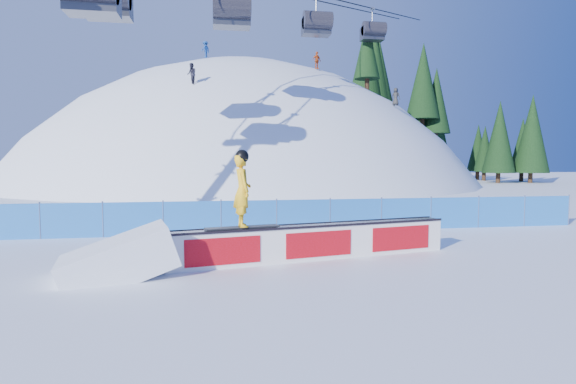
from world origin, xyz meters
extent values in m
plane|color=white|center=(0.00, 0.00, 0.00)|extent=(160.00, 160.00, 0.00)
sphere|color=white|center=(0.00, 42.00, -18.00)|extent=(64.00, 64.00, 64.00)
cylinder|color=#2F1E13|center=(15.24, 44.27, 10.65)|extent=(0.50, 0.50, 1.40)
cone|color=black|center=(15.24, 44.27, 15.43)|extent=(3.68, 3.68, 8.37)
cylinder|color=#2F1E13|center=(16.77, 39.53, 9.74)|extent=(0.50, 0.50, 1.40)
cone|color=black|center=(16.77, 39.53, 14.36)|extent=(3.53, 3.53, 8.03)
cylinder|color=#2F1E13|center=(18.63, 42.72, 8.61)|extent=(0.50, 0.50, 1.40)
cone|color=black|center=(18.63, 42.72, 12.60)|extent=(2.98, 2.98, 6.78)
cylinder|color=#2F1E13|center=(19.02, 38.30, 8.06)|extent=(0.50, 0.50, 1.40)
cone|color=black|center=(19.02, 38.30, 13.50)|extent=(4.26, 4.26, 9.67)
cylinder|color=#2F1E13|center=(21.70, 45.80, 5.81)|extent=(0.50, 0.50, 1.40)
cone|color=black|center=(21.70, 45.80, 9.60)|extent=(2.81, 2.81, 6.38)
cylinder|color=#2F1E13|center=(23.11, 37.39, 4.25)|extent=(0.50, 0.50, 1.40)
cone|color=black|center=(23.11, 37.39, 8.36)|extent=(3.09, 3.09, 7.03)
cylinder|color=#2F1E13|center=(25.67, 38.60, 1.40)|extent=(0.50, 0.50, 1.40)
cone|color=black|center=(25.67, 38.60, 6.65)|extent=(4.09, 4.09, 9.30)
cylinder|color=#2F1E13|center=(27.16, 36.06, 0.60)|extent=(0.50, 0.50, 1.40)
cone|color=black|center=(27.16, 36.06, 6.12)|extent=(4.33, 4.33, 9.84)
cylinder|color=#2F1E13|center=(26.22, 36.39, 0.60)|extent=(0.50, 0.50, 1.40)
cone|color=black|center=(26.22, 36.39, 4.64)|extent=(3.03, 3.03, 6.88)
cylinder|color=#2F1E13|center=(29.50, 36.89, 0.60)|extent=(0.50, 0.50, 1.40)
cone|color=black|center=(29.50, 36.89, 4.53)|extent=(2.93, 2.93, 6.66)
cylinder|color=#2F1E13|center=(31.54, 43.61, 0.60)|extent=(0.50, 0.50, 1.40)
cone|color=black|center=(31.54, 43.61, 6.10)|extent=(4.31, 4.31, 9.79)
cylinder|color=#2F1E13|center=(31.95, 42.73, 0.60)|extent=(0.50, 0.50, 1.40)
cone|color=black|center=(31.95, 42.73, 4.62)|extent=(3.01, 3.01, 6.85)
cylinder|color=#2F1E13|center=(33.15, 36.41, 0.60)|extent=(0.50, 0.50, 1.40)
cone|color=black|center=(33.15, 36.41, 5.03)|extent=(3.37, 3.37, 7.65)
cylinder|color=#2F1E13|center=(35.62, 38.76, 0.60)|extent=(0.50, 0.50, 1.40)
cone|color=black|center=(35.62, 38.76, 5.42)|extent=(3.71, 3.71, 8.44)
cube|color=blue|center=(0.00, 4.50, 0.60)|extent=(22.00, 0.03, 1.20)
cylinder|color=#3F4C72|center=(-9.00, 4.50, 0.65)|extent=(0.05, 0.05, 1.30)
cylinder|color=#3F4C72|center=(-7.00, 4.50, 0.65)|extent=(0.05, 0.05, 1.30)
cylinder|color=#3F4C72|center=(-5.00, 4.50, 0.65)|extent=(0.05, 0.05, 1.30)
cylinder|color=#3F4C72|center=(-3.00, 4.50, 0.65)|extent=(0.05, 0.05, 1.30)
cylinder|color=#3F4C72|center=(-1.00, 4.50, 0.65)|extent=(0.05, 0.05, 1.30)
cylinder|color=#3F4C72|center=(1.00, 4.50, 0.65)|extent=(0.05, 0.05, 1.30)
cylinder|color=#3F4C72|center=(3.00, 4.50, 0.65)|extent=(0.05, 0.05, 1.30)
cylinder|color=#3F4C72|center=(5.00, 4.50, 0.65)|extent=(0.05, 0.05, 1.30)
cylinder|color=#3F4C72|center=(7.00, 4.50, 0.65)|extent=(0.05, 0.05, 1.30)
cylinder|color=#3F4C72|center=(9.00, 4.50, 0.65)|extent=(0.05, 0.05, 1.30)
cylinder|color=#3F4C72|center=(11.00, 4.50, 0.65)|extent=(0.05, 0.05, 1.30)
cylinder|color=#26252C|center=(-2.00, 17.93, 12.36)|extent=(2.40, 1.50, 1.50)
cylinder|color=#26252C|center=(5.50, 26.13, 14.40)|extent=(2.40, 1.50, 1.50)
cylinder|color=#26252C|center=(13.75, 35.15, 16.64)|extent=(2.40, 1.50, 1.50)
cube|color=white|center=(-0.58, 0.02, 0.44)|extent=(7.79, 2.09, 0.88)
cube|color=gray|center=(-0.58, 0.02, 0.90)|extent=(7.72, 2.09, 0.04)
cube|color=black|center=(-0.53, -0.23, 0.91)|extent=(7.69, 1.63, 0.06)
cube|color=black|center=(-0.64, 0.28, 0.91)|extent=(7.69, 1.63, 0.06)
cube|color=red|center=(-0.53, -0.23, 0.44)|extent=(7.31, 1.54, 0.66)
cube|color=red|center=(-0.63, 0.27, 0.44)|extent=(7.31, 1.54, 0.66)
cube|color=black|center=(-2.54, -0.39, 0.96)|extent=(1.90, 0.71, 0.04)
imported|color=yellow|center=(-2.54, -0.39, 1.88)|extent=(0.54, 0.72, 1.81)
sphere|color=black|center=(-2.54, -0.39, 2.73)|extent=(0.34, 0.34, 0.34)
imported|color=black|center=(-4.89, 24.93, 9.45)|extent=(0.90, 0.99, 1.65)
imported|color=#C14C1B|center=(6.67, 31.49, 12.30)|extent=(1.05, 0.79, 1.65)
imported|color=navy|center=(-3.97, 35.93, 13.99)|extent=(1.16, 1.21, 1.65)
imported|color=black|center=(13.80, 29.13, 8.67)|extent=(0.94, 0.94, 1.65)
camera|label=1|loc=(-3.22, -11.56, 2.62)|focal=28.00mm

